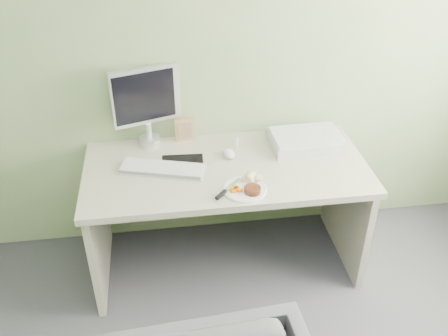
{
  "coord_description": "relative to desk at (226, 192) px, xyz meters",
  "views": [
    {
      "loc": [
        -0.34,
        -0.7,
        2.28
      ],
      "look_at": [
        -0.03,
        1.5,
        0.8
      ],
      "focal_mm": 40.0,
      "sensor_mm": 36.0,
      "label": 1
    }
  ],
  "objects": [
    {
      "name": "mousepad",
      "position": [
        -0.24,
        0.05,
        0.18
      ],
      "size": [
        0.25,
        0.22,
        0.0
      ],
      "primitive_type": "cube",
      "rotation": [
        0.0,
        0.0,
        -0.05
      ],
      "color": "black",
      "rests_on": "desk"
    },
    {
      "name": "potato_pile",
      "position": [
        0.1,
        -0.18,
        0.22
      ],
      "size": [
        0.11,
        0.09,
        0.06
      ],
      "primitive_type": "ellipsoid",
      "rotation": [
        0.0,
        0.0,
        0.15
      ],
      "color": "tan",
      "rests_on": "plate"
    },
    {
      "name": "desk",
      "position": [
        0.0,
        0.0,
        0.0
      ],
      "size": [
        1.6,
        0.75,
        0.73
      ],
      "color": "#B6B198",
      "rests_on": "floor"
    },
    {
      "name": "wall_back",
      "position": [
        0.0,
        0.38,
        0.8
      ],
      "size": [
        3.5,
        0.0,
        3.5
      ],
      "primitive_type": "plane",
      "rotation": [
        1.57,
        0.0,
        0.0
      ],
      "color": "#8BA171",
      "rests_on": "floor"
    },
    {
      "name": "steak_knife",
      "position": [
        -0.05,
        -0.27,
        0.21
      ],
      "size": [
        0.16,
        0.18,
        0.02
      ],
      "rotation": [
        0.0,
        0.0,
        0.84
      ],
      "color": "silver",
      "rests_on": "plate"
    },
    {
      "name": "carrot_heap",
      "position": [
        0.01,
        -0.26,
        0.21
      ],
      "size": [
        0.06,
        0.06,
        0.04
      ],
      "primitive_type": "cube",
      "rotation": [
        0.0,
        0.0,
        -0.27
      ],
      "color": "orange",
      "rests_on": "plate"
    },
    {
      "name": "keyboard",
      "position": [
        -0.36,
        0.0,
        0.2
      ],
      "size": [
        0.48,
        0.26,
        0.02
      ],
      "primitive_type": "cube",
      "rotation": [
        0.0,
        0.0,
        -0.29
      ],
      "color": "white",
      "rests_on": "desk"
    },
    {
      "name": "steak",
      "position": [
        0.1,
        -0.28,
        0.21
      ],
      "size": [
        0.11,
        0.11,
        0.03
      ],
      "primitive_type": "cylinder",
      "rotation": [
        0.0,
        0.0,
        -0.27
      ],
      "color": "black",
      "rests_on": "plate"
    },
    {
      "name": "scanner",
      "position": [
        0.51,
        0.16,
        0.22
      ],
      "size": [
        0.44,
        0.3,
        0.07
      ],
      "primitive_type": "cube",
      "rotation": [
        0.0,
        0.0,
        0.04
      ],
      "color": "silver",
      "rests_on": "desk"
    },
    {
      "name": "monitor",
      "position": [
        -0.42,
        0.31,
        0.46
      ],
      "size": [
        0.4,
        0.16,
        0.49
      ],
      "rotation": [
        0.0,
        0.0,
        0.31
      ],
      "color": "silver",
      "rests_on": "desk"
    },
    {
      "name": "photo_frame",
      "position": [
        -0.21,
        0.32,
        0.26
      ],
      "size": [
        0.12,
        0.03,
        0.15
      ],
      "primitive_type": "cube",
      "rotation": [
        0.0,
        0.0,
        0.15
      ],
      "color": "#9C6F48",
      "rests_on": "desk"
    },
    {
      "name": "eyedrop_bottle",
      "position": [
        0.09,
        0.21,
        0.22
      ],
      "size": [
        0.03,
        0.03,
        0.07
      ],
      "color": "white",
      "rests_on": "desk"
    },
    {
      "name": "computer_mouse",
      "position": [
        0.03,
        0.1,
        0.2
      ],
      "size": [
        0.07,
        0.11,
        0.04
      ],
      "primitive_type": "ellipsoid",
      "rotation": [
        0.0,
        0.0,
        0.15
      ],
      "color": "white",
      "rests_on": "desk"
    },
    {
      "name": "plate",
      "position": [
        0.06,
        -0.24,
        0.19
      ],
      "size": [
        0.23,
        0.23,
        0.01
      ],
      "primitive_type": "cylinder",
      "color": "white",
      "rests_on": "desk"
    }
  ]
}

